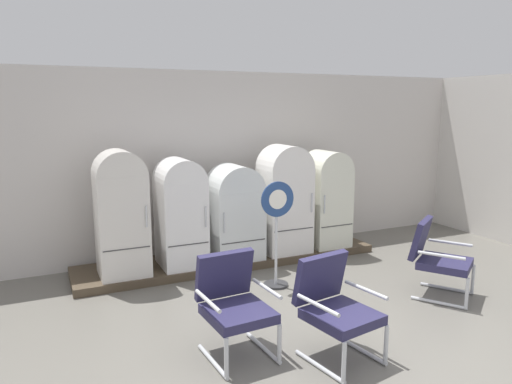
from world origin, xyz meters
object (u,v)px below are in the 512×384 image
at_px(armchair_center, 335,304).
at_px(refrigerator_0, 121,209).
at_px(refrigerator_1, 181,209).
at_px(refrigerator_4, 326,196).
at_px(refrigerator_2, 235,210).
at_px(sign_stand, 277,237).
at_px(armchair_left, 234,301).
at_px(refrigerator_3, 285,196).
at_px(armchair_right, 437,256).

bearing_deg(armchair_center, refrigerator_0, 117.59).
xyz_separation_m(refrigerator_1, refrigerator_4, (2.35, -0.02, 0.01)).
relative_size(refrigerator_2, sign_stand, 0.99).
relative_size(armchair_left, sign_stand, 0.69).
distance_m(refrigerator_0, sign_stand, 2.04).
bearing_deg(armchair_left, refrigerator_0, 105.16).
bearing_deg(refrigerator_0, refrigerator_4, 0.42).
bearing_deg(armchair_left, refrigerator_3, 52.33).
height_order(refrigerator_0, refrigerator_1, refrigerator_0).
distance_m(refrigerator_3, armchair_left, 2.93).
xyz_separation_m(refrigerator_3, refrigerator_4, (0.76, 0.03, -0.06)).
bearing_deg(sign_stand, armchair_left, -130.79).
xyz_separation_m(armchair_right, armchair_center, (-1.94, -0.67, 0.00)).
bearing_deg(armchair_right, refrigerator_2, 130.32).
relative_size(refrigerator_4, armchair_left, 1.59).
bearing_deg(refrigerator_4, refrigerator_1, 179.54).
bearing_deg(refrigerator_4, armchair_right, -83.84).
distance_m(refrigerator_2, refrigerator_3, 0.81).
distance_m(refrigerator_0, refrigerator_4, 3.15).
distance_m(refrigerator_0, refrigerator_2, 1.60).
distance_m(refrigerator_0, armchair_center, 3.14).
height_order(refrigerator_3, sign_stand, refrigerator_3).
distance_m(refrigerator_2, armchair_right, 2.77).
height_order(refrigerator_4, armchair_center, refrigerator_4).
height_order(refrigerator_0, armchair_center, refrigerator_0).
bearing_deg(refrigerator_0, sign_stand, -29.43).
xyz_separation_m(refrigerator_0, armchair_center, (1.44, -2.75, -0.47)).
distance_m(refrigerator_4, sign_stand, 1.74).
height_order(armchair_left, armchair_center, same).
height_order(refrigerator_1, refrigerator_4, refrigerator_4).
bearing_deg(armchair_center, refrigerator_1, 102.88).
bearing_deg(armchair_center, refrigerator_4, 58.32).
relative_size(refrigerator_2, armchair_left, 1.45).
bearing_deg(sign_stand, armchair_right, -33.84).
relative_size(refrigerator_3, armchair_center, 1.72).
distance_m(refrigerator_1, armchair_left, 2.38).
xyz_separation_m(refrigerator_3, armchair_center, (-0.96, -2.75, -0.46)).
distance_m(refrigerator_2, sign_stand, 1.04).
relative_size(refrigerator_0, armchair_left, 1.74).
bearing_deg(refrigerator_0, armchair_right, -31.60).
height_order(refrigerator_2, armchair_left, refrigerator_2).
bearing_deg(armchair_left, armchair_center, -29.07).
xyz_separation_m(refrigerator_0, refrigerator_2, (1.59, 0.02, -0.16)).
relative_size(refrigerator_1, armchair_center, 1.58).
bearing_deg(refrigerator_2, refrigerator_0, -179.18).
height_order(refrigerator_2, refrigerator_3, refrigerator_3).
bearing_deg(armchair_center, armchair_left, 150.93).
relative_size(refrigerator_0, armchair_center, 1.74).
relative_size(armchair_left, armchair_right, 1.00).
distance_m(armchair_left, sign_stand, 1.74).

